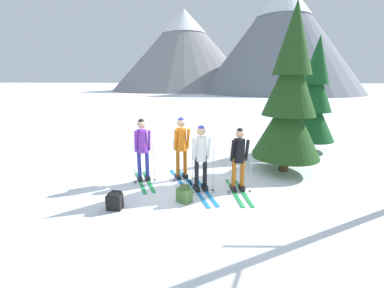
# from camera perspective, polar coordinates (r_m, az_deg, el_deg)

# --- Properties ---
(ground_plane) EXTENTS (400.00, 400.00, 0.00)m
(ground_plane) POSITION_cam_1_polar(r_m,az_deg,el_deg) (7.16, -1.55, -8.93)
(ground_plane) COLOR white
(skier_in_purple) EXTENTS (1.05, 1.57, 1.77)m
(skier_in_purple) POSITION_cam_1_polar(r_m,az_deg,el_deg) (7.25, -10.83, -0.49)
(skier_in_purple) COLOR green
(skier_in_purple) RESTS_ON ground
(skier_in_orange) EXTENTS (1.14, 1.72, 1.79)m
(skier_in_orange) POSITION_cam_1_polar(r_m,az_deg,el_deg) (7.28, -2.39, -0.14)
(skier_in_orange) COLOR #1E84D1
(skier_in_orange) RESTS_ON ground
(skier_in_white) EXTENTS (1.03, 1.72, 1.71)m
(skier_in_white) POSITION_cam_1_polar(r_m,az_deg,el_deg) (6.50, 1.94, -2.37)
(skier_in_white) COLOR #1E84D1
(skier_in_white) RESTS_ON ground
(skier_in_black) EXTENTS (0.73, 1.68, 1.65)m
(skier_in_black) POSITION_cam_1_polar(r_m,az_deg,el_deg) (6.58, 10.24, -2.99)
(skier_in_black) COLOR green
(skier_in_black) RESTS_ON ground
(pine_tree_near) EXTENTS (1.82, 1.82, 4.41)m
(pine_tree_near) POSITION_cam_1_polar(r_m,az_deg,el_deg) (11.35, 25.10, 8.77)
(pine_tree_near) COLOR #51381E
(pine_tree_near) RESTS_ON ground
(pine_tree_mid) EXTENTS (2.04, 2.04, 4.92)m
(pine_tree_mid) POSITION_cam_1_polar(r_m,az_deg,el_deg) (8.27, 20.58, 9.39)
(pine_tree_mid) COLOR #51381E
(pine_tree_mid) RESTS_ON ground
(backpack_on_snow_front) EXTENTS (0.40, 0.37, 0.38)m
(backpack_on_snow_front) POSITION_cam_1_polar(r_m,az_deg,el_deg) (6.18, -1.69, -10.94)
(backpack_on_snow_front) COLOR #4C7238
(backpack_on_snow_front) RESTS_ON ground
(backpack_on_snow_beside) EXTENTS (0.34, 0.28, 0.38)m
(backpack_on_snow_beside) POSITION_cam_1_polar(r_m,az_deg,el_deg) (6.10, -16.61, -11.89)
(backpack_on_snow_beside) COLOR black
(backpack_on_snow_beside) RESTS_ON ground
(mountain_ridge_distant) EXTENTS (57.08, 45.47, 21.60)m
(mountain_ridge_distant) POSITION_cam_1_polar(r_m,az_deg,el_deg) (64.72, 6.95, 20.75)
(mountain_ridge_distant) COLOR gray
(mountain_ridge_distant) RESTS_ON ground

